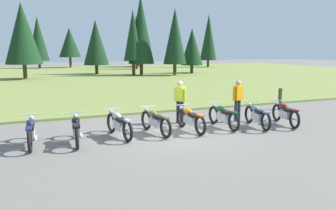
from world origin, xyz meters
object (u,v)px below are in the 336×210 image
motorcycle_sky_blue (257,115)px  rider_checking_bike (238,98)px  motorcycle_black (76,129)px  motorcycle_maroon (285,113)px  motorcycle_navy (31,132)px  motorcycle_british_green (223,116)px  trail_marker_post (280,99)px  motorcycle_olive (155,121)px  motorcycle_silver (119,124)px  motorcycle_orange (190,119)px  rider_near_row_end (180,99)px

motorcycle_sky_blue → rider_checking_bike: size_ratio=1.24×
motorcycle_black → motorcycle_maroon: bearing=-2.7°
motorcycle_navy → motorcycle_maroon: (9.08, -0.58, 0.00)m
motorcycle_british_green → trail_marker_post: size_ratio=2.04×
motorcycle_olive → rider_checking_bike: 3.80m
motorcycle_silver → motorcycle_olive: 1.27m
motorcycle_navy → motorcycle_british_green: 6.62m
motorcycle_black → motorcycle_olive: 2.68m
motorcycle_navy → rider_checking_bike: bearing=4.4°
motorcycle_black → motorcycle_orange: same height
motorcycle_orange → motorcycle_maroon: bearing=-6.9°
motorcycle_navy → motorcycle_silver: same height
motorcycle_british_green → rider_near_row_end: size_ratio=1.26×
motorcycle_silver → motorcycle_british_green: same height
motorcycle_orange → motorcycle_sky_blue: same height
motorcycle_olive → rider_checking_bike: rider_checking_bike is taller
rider_checking_bike → motorcycle_sky_blue: bearing=-81.3°
rider_near_row_end → trail_marker_post: rider_near_row_end is taller
motorcycle_navy → motorcycle_orange: same height
motorcycle_silver → motorcycle_sky_blue: 5.17m
motorcycle_maroon → trail_marker_post: bearing=52.7°
motorcycle_silver → motorcycle_british_green: (3.92, -0.12, 0.00)m
motorcycle_olive → rider_checking_bike: (3.72, 0.58, 0.51)m
motorcycle_silver → trail_marker_post: bearing=14.0°
motorcycle_olive → rider_near_row_end: bearing=39.6°
motorcycle_black → motorcycle_sky_blue: size_ratio=1.01×
motorcycle_navy → motorcycle_black: bearing=-9.2°
motorcycle_british_green → motorcycle_silver: bearing=178.2°
motorcycle_british_green → rider_near_row_end: bearing=131.8°
motorcycle_british_green → motorcycle_sky_blue: bearing=-18.0°
rider_near_row_end → motorcycle_olive: bearing=-140.4°
trail_marker_post → rider_checking_bike: bearing=-155.7°
motorcycle_british_green → motorcycle_sky_blue: 1.29m
motorcycle_orange → motorcycle_sky_blue: 2.62m
motorcycle_navy → motorcycle_maroon: bearing=-3.7°
motorcycle_navy → rider_near_row_end: bearing=12.7°
motorcycle_black → trail_marker_post: (9.87, 2.36, 0.08)m
motorcycle_orange → motorcycle_british_green: size_ratio=1.00×
motorcycle_navy → motorcycle_sky_blue: (7.85, -0.47, 0.00)m
motorcycle_silver → motorcycle_orange: bearing=-3.6°
rider_checking_bike → motorcycle_british_green: bearing=-148.1°
motorcycle_sky_blue → motorcycle_maroon: (1.23, -0.11, 0.00)m
motorcycle_black → rider_near_row_end: 4.43m
motorcycle_silver → motorcycle_sky_blue: size_ratio=1.01×
motorcycle_orange → trail_marker_post: bearing=21.0°
motorcycle_black → rider_near_row_end: (4.16, 1.44, 0.51)m
motorcycle_sky_blue → motorcycle_maroon: size_ratio=1.01×
motorcycle_maroon → rider_near_row_end: bearing=153.5°
motorcycle_black → motorcycle_british_green: same height
motorcycle_navy → motorcycle_orange: (5.25, -0.11, 0.00)m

